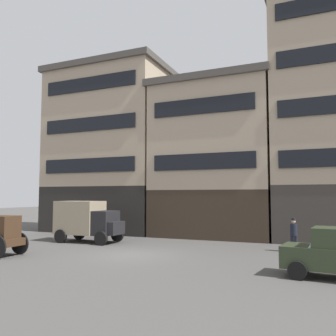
% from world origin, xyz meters
% --- Properties ---
extents(ground_plane, '(120.00, 120.00, 0.00)m').
position_xyz_m(ground_plane, '(0.00, 0.00, 0.00)').
color(ground_plane, '#4C4947').
extents(building_far_left, '(10.31, 7.00, 13.95)m').
position_xyz_m(building_far_left, '(-7.71, 10.25, 7.01)').
color(building_far_left, black).
rests_on(building_far_left, ground_plane).
extents(building_center_left, '(9.03, 7.00, 11.52)m').
position_xyz_m(building_center_left, '(1.61, 10.25, 5.80)').
color(building_center_left, '#33281E').
rests_on(building_center_left, ground_plane).
extents(building_center_right, '(7.10, 7.00, 16.77)m').
position_xyz_m(building_center_right, '(9.32, 10.25, 8.43)').
color(building_center_right, '#38332D').
rests_on(building_center_right, ground_plane).
extents(delivery_truck_near, '(4.36, 2.15, 2.62)m').
position_xyz_m(delivery_truck_near, '(-4.96, 3.18, 1.42)').
color(delivery_truck_near, black).
rests_on(delivery_truck_near, ground_plane).
extents(pedestrian_officer, '(0.43, 0.43, 1.79)m').
position_xyz_m(pedestrian_officer, '(7.53, 4.21, 0.98)').
color(pedestrian_officer, black).
rests_on(pedestrian_officer, ground_plane).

